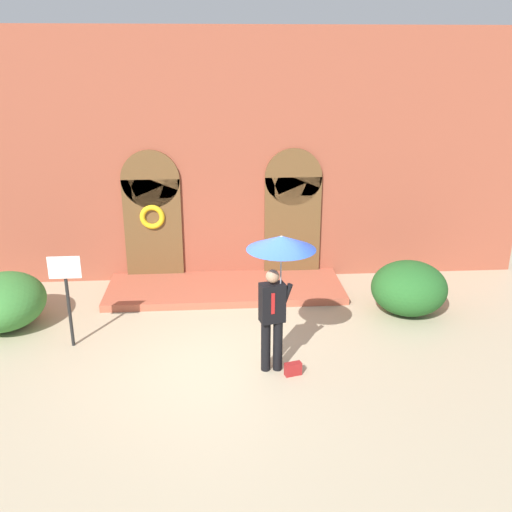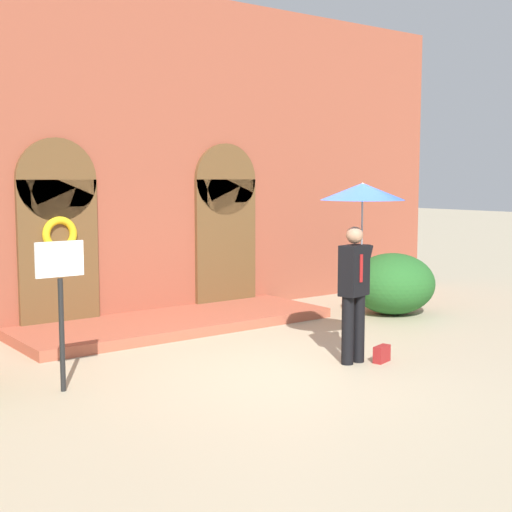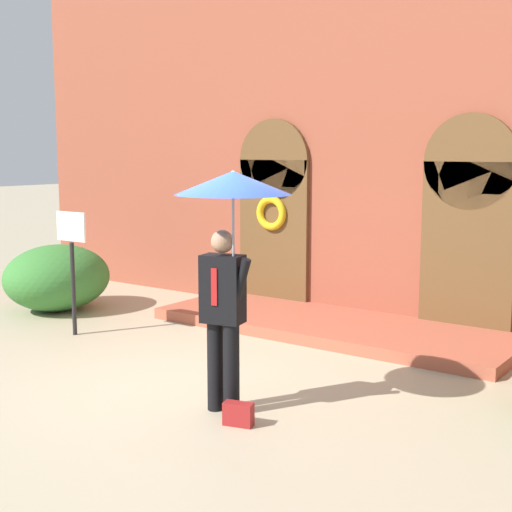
# 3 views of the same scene
# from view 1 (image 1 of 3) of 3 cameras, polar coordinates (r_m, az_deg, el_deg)

# --- Properties ---
(ground_plane) EXTENTS (80.00, 80.00, 0.00)m
(ground_plane) POSITION_cam_1_polar(r_m,az_deg,el_deg) (10.04, -2.70, -10.49)
(ground_plane) COLOR tan
(building_facade) EXTENTS (14.00, 2.30, 5.60)m
(building_facade) POSITION_cam_1_polar(r_m,az_deg,el_deg) (13.05, -3.42, 9.20)
(building_facade) COLOR brown
(building_facade) RESTS_ON ground
(person_with_umbrella) EXTENTS (1.10, 1.10, 2.36)m
(person_with_umbrella) POSITION_cam_1_polar(r_m,az_deg,el_deg) (8.99, 2.30, -0.70)
(person_with_umbrella) COLOR black
(person_with_umbrella) RESTS_ON ground
(handbag) EXTENTS (0.30, 0.19, 0.22)m
(handbag) POSITION_cam_1_polar(r_m,az_deg,el_deg) (9.62, 3.73, -11.20)
(handbag) COLOR maroon
(handbag) RESTS_ON ground
(sign_post) EXTENTS (0.56, 0.06, 1.72)m
(sign_post) POSITION_cam_1_polar(r_m,az_deg,el_deg) (10.57, -18.41, -2.90)
(sign_post) COLOR black
(sign_post) RESTS_ON ground
(shrub_left) EXTENTS (1.56, 1.74, 1.06)m
(shrub_left) POSITION_cam_1_polar(r_m,az_deg,el_deg) (12.03, -23.92, -4.16)
(shrub_left) COLOR #387A33
(shrub_left) RESTS_ON ground
(shrub_right) EXTENTS (1.53, 1.46, 1.09)m
(shrub_right) POSITION_cam_1_polar(r_m,az_deg,el_deg) (11.97, 15.05, -3.11)
(shrub_right) COLOR #235B23
(shrub_right) RESTS_ON ground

